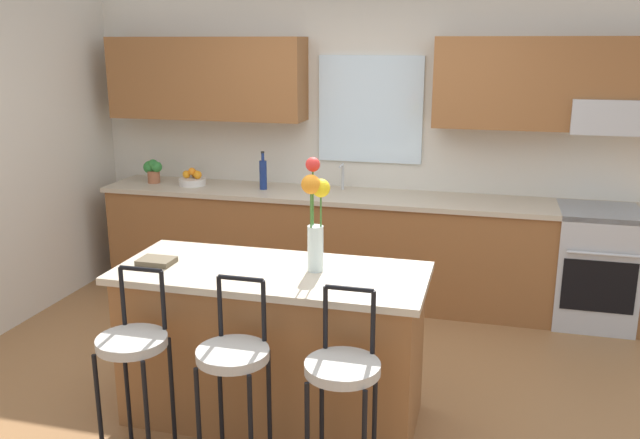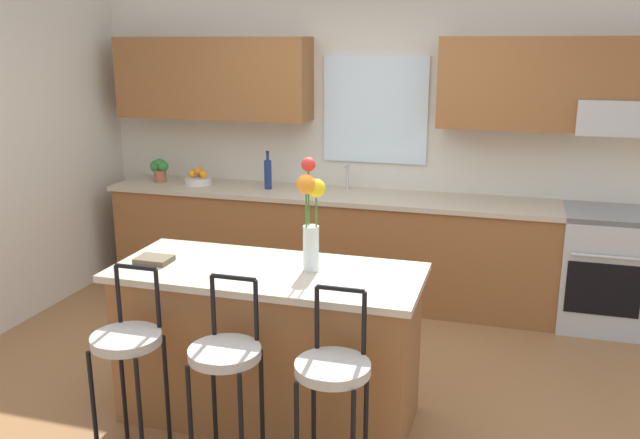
% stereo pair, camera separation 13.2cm
% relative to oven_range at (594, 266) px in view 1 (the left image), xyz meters
% --- Properties ---
extents(ground_plane, '(14.00, 14.00, 0.00)m').
position_rel_oven_range_xyz_m(ground_plane, '(-1.86, -1.68, -0.46)').
color(ground_plane, olive).
extents(back_wall_assembly, '(5.60, 0.50, 2.70)m').
position_rel_oven_range_xyz_m(back_wall_assembly, '(-1.83, 0.31, 1.05)').
color(back_wall_assembly, beige).
rests_on(back_wall_assembly, ground).
extents(counter_run, '(4.56, 0.64, 0.92)m').
position_rel_oven_range_xyz_m(counter_run, '(-1.86, 0.02, 0.01)').
color(counter_run, brown).
rests_on(counter_run, ground).
extents(sink_faucet, '(0.02, 0.13, 0.23)m').
position_rel_oven_range_xyz_m(sink_faucet, '(-2.07, 0.17, 0.60)').
color(sink_faucet, '#B7BABC').
rests_on(sink_faucet, counter_run).
extents(oven_range, '(0.60, 0.64, 0.92)m').
position_rel_oven_range_xyz_m(oven_range, '(0.00, 0.00, 0.00)').
color(oven_range, '#B7BABC').
rests_on(oven_range, ground).
extents(kitchen_island, '(1.75, 0.75, 0.92)m').
position_rel_oven_range_xyz_m(kitchen_island, '(-1.99, -1.96, 0.00)').
color(kitchen_island, brown).
rests_on(kitchen_island, ground).
extents(bar_stool_near, '(0.36, 0.36, 1.04)m').
position_rel_oven_range_xyz_m(bar_stool_near, '(-2.54, -2.55, 0.18)').
color(bar_stool_near, black).
rests_on(bar_stool_near, ground).
extents(bar_stool_middle, '(0.36, 0.36, 1.04)m').
position_rel_oven_range_xyz_m(bar_stool_middle, '(-1.99, -2.55, 0.18)').
color(bar_stool_middle, black).
rests_on(bar_stool_middle, ground).
extents(bar_stool_far, '(0.36, 0.36, 1.04)m').
position_rel_oven_range_xyz_m(bar_stool_far, '(-1.44, -2.55, 0.18)').
color(bar_stool_far, black).
rests_on(bar_stool_far, ground).
extents(flower_vase, '(0.15, 0.15, 0.64)m').
position_rel_oven_range_xyz_m(flower_vase, '(-1.74, -1.92, 0.80)').
color(flower_vase, silver).
rests_on(flower_vase, kitchen_island).
extents(cookbook, '(0.20, 0.15, 0.03)m').
position_rel_oven_range_xyz_m(cookbook, '(-2.66, -2.04, 0.48)').
color(cookbook, brown).
rests_on(cookbook, kitchen_island).
extents(fruit_bowl_oranges, '(0.24, 0.24, 0.16)m').
position_rel_oven_range_xyz_m(fruit_bowl_oranges, '(-3.41, 0.03, 0.51)').
color(fruit_bowl_oranges, silver).
rests_on(fruit_bowl_oranges, counter_run).
extents(bottle_olive_oil, '(0.06, 0.06, 0.33)m').
position_rel_oven_range_xyz_m(bottle_olive_oil, '(-2.74, 0.02, 0.59)').
color(bottle_olive_oil, navy).
rests_on(bottle_olive_oil, counter_run).
extents(potted_plant_small, '(0.19, 0.13, 0.22)m').
position_rel_oven_range_xyz_m(potted_plant_small, '(-3.79, 0.03, 0.58)').
color(potted_plant_small, '#9E5B3D').
rests_on(potted_plant_small, counter_run).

